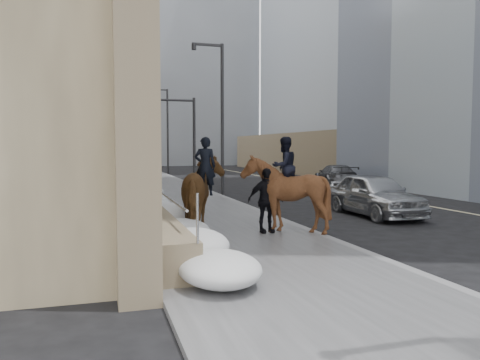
{
  "coord_description": "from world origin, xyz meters",
  "views": [
    {
      "loc": [
        -3.48,
        -10.06,
        2.61
      ],
      "look_at": [
        0.29,
        2.25,
        1.7
      ],
      "focal_mm": 35.0,
      "sensor_mm": 36.0,
      "label": 1
    }
  ],
  "objects_px": {
    "mounted_horse_right": "(285,191)",
    "car_grey": "(335,175)",
    "mounted_horse_left": "(204,192)",
    "car_silver": "(374,194)",
    "pedestrian": "(266,200)"
  },
  "relations": [
    {
      "from": "mounted_horse_right",
      "to": "car_grey",
      "type": "distance_m",
      "value": 18.56
    },
    {
      "from": "mounted_horse_right",
      "to": "car_grey",
      "type": "relative_size",
      "value": 0.57
    },
    {
      "from": "mounted_horse_left",
      "to": "car_silver",
      "type": "bearing_deg",
      "value": -148.68
    },
    {
      "from": "mounted_horse_left",
      "to": "pedestrian",
      "type": "xyz_separation_m",
      "value": [
        1.7,
        -0.61,
        -0.24
      ]
    },
    {
      "from": "car_silver",
      "to": "pedestrian",
      "type": "bearing_deg",
      "value": -152.6
    },
    {
      "from": "pedestrian",
      "to": "car_grey",
      "type": "height_order",
      "value": "pedestrian"
    },
    {
      "from": "mounted_horse_right",
      "to": "car_silver",
      "type": "relative_size",
      "value": 0.58
    },
    {
      "from": "mounted_horse_right",
      "to": "car_silver",
      "type": "distance_m",
      "value": 5.62
    },
    {
      "from": "pedestrian",
      "to": "car_grey",
      "type": "distance_m",
      "value": 18.7
    },
    {
      "from": "mounted_horse_left",
      "to": "car_silver",
      "type": "distance_m",
      "value": 7.36
    },
    {
      "from": "pedestrian",
      "to": "car_grey",
      "type": "bearing_deg",
      "value": 52.17
    },
    {
      "from": "mounted_horse_left",
      "to": "car_grey",
      "type": "xyz_separation_m",
      "value": [
        12.34,
        14.77,
        -0.58
      ]
    },
    {
      "from": "car_silver",
      "to": "mounted_horse_left",
      "type": "bearing_deg",
      "value": -162.82
    },
    {
      "from": "mounted_horse_left",
      "to": "pedestrian",
      "type": "height_order",
      "value": "mounted_horse_left"
    },
    {
      "from": "pedestrian",
      "to": "mounted_horse_right",
      "type": "bearing_deg",
      "value": -22.21
    }
  ]
}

